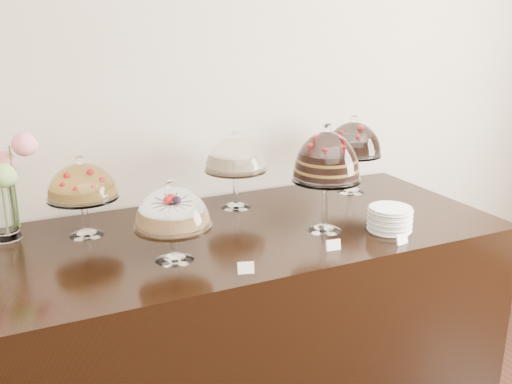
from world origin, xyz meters
name	(u,v)px	position (x,y,z in m)	size (l,w,h in m)	color
wall_back	(202,78)	(0.00, 3.00, 1.50)	(5.00, 0.04, 3.00)	#C4B49D
display_counter	(251,318)	(0.01, 2.45, 0.45)	(2.20, 1.00, 0.90)	black
cake_stand_sugar_sponge	(172,212)	(-0.39, 2.27, 1.09)	(0.29, 0.29, 0.32)	white
cake_stand_choco_layer	(327,161)	(0.29, 2.29, 1.21)	(0.29, 0.29, 0.47)	white
cake_stand_cheesecake	(235,158)	(0.07, 2.74, 1.15)	(0.30, 0.30, 0.38)	white
cake_stand_dark_choco	(353,142)	(0.72, 2.72, 1.17)	(0.30, 0.30, 0.41)	white
cake_stand_fruit_tart	(82,185)	(-0.66, 2.67, 1.12)	(0.30, 0.30, 0.35)	white
plate_stack	(390,219)	(0.55, 2.17, 0.95)	(0.19, 0.19, 0.10)	white
price_card_left	(246,268)	(-0.20, 2.04, 0.92)	(0.06, 0.01, 0.04)	white
price_card_right	(402,239)	(0.50, 2.02, 0.92)	(0.06, 0.01, 0.04)	white
price_card_extra	(333,245)	(0.21, 2.08, 0.92)	(0.06, 0.01, 0.04)	white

